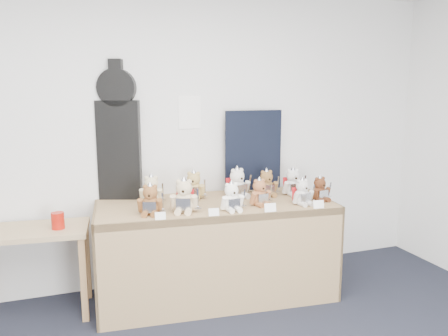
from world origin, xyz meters
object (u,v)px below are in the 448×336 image
object	(u,v)px
red_cup	(58,221)
teddy_front_end	(320,190)
side_table	(32,244)
teddy_back_centre_right	(237,184)
teddy_front_right	(260,193)
teddy_front_far_right	(302,193)
display_table	(217,225)
teddy_front_left	(184,197)
teddy_back_centre_left	(194,186)
teddy_back_left	(151,191)
teddy_front_far_left	(150,201)
guitar_case	(118,132)
teddy_back_end	(293,183)
teddy_back_right	(267,184)
teddy_front_centre	(232,198)

from	to	relation	value
red_cup	teddy_front_end	size ratio (longest dim) A/B	0.54
side_table	teddy_back_centre_right	distance (m)	1.76
teddy_front_right	teddy_front_far_right	size ratio (longest dim) A/B	1.02
display_table	teddy_front_left	size ratio (longest dim) A/B	6.87
teddy_back_centre_left	teddy_back_centre_right	distance (m)	0.39
teddy_back_left	teddy_front_far_left	bearing A→B (deg)	-83.79
display_table	red_cup	size ratio (longest dim) A/B	15.87
side_table	teddy_back_left	bearing A→B (deg)	6.78
guitar_case	teddy_back_end	xyz separation A→B (m)	(1.50, -0.39, -0.48)
teddy_front_far_right	teddy_back_centre_left	world-z (taller)	teddy_back_centre_left
teddy_front_left	teddy_back_centre_right	size ratio (longest dim) A/B	1.00
teddy_front_far_left	teddy_back_right	xyz separation A→B (m)	(1.10, 0.25, 0.00)
guitar_case	teddy_front_centre	size ratio (longest dim) A/B	4.63
display_table	teddy_front_right	xyz separation A→B (m)	(0.33, -0.13, 0.28)
teddy_front_far_right	teddy_front_centre	bearing A→B (deg)	171.45
teddy_back_centre_left	teddy_back_centre_right	xyz separation A→B (m)	(0.38, -0.08, 0.01)
side_table	red_cup	bearing A→B (deg)	-13.04
red_cup	teddy_back_right	xyz separation A→B (m)	(1.79, 0.01, 0.16)
teddy_front_far_left	teddy_back_centre_left	xyz separation A→B (m)	(0.45, 0.36, 0.00)
teddy_back_left	teddy_back_centre_left	distance (m)	0.38
side_table	teddy_back_right	size ratio (longest dim) A/B	3.35
teddy_front_centre	teddy_front_end	xyz separation A→B (m)	(0.84, 0.04, -0.01)
side_table	teddy_front_right	bearing A→B (deg)	-5.17
guitar_case	teddy_back_centre_left	bearing A→B (deg)	-1.77
red_cup	teddy_back_right	world-z (taller)	teddy_back_right
teddy_back_left	guitar_case	bearing A→B (deg)	148.51
teddy_front_centre	display_table	bearing A→B (deg)	102.39
guitar_case	teddy_front_left	distance (m)	0.89
teddy_back_centre_right	teddy_front_far_left	bearing A→B (deg)	-173.24
teddy_front_right	teddy_front_end	distance (m)	0.56
teddy_back_centre_left	teddy_back_left	bearing A→B (deg)	-152.44
teddy_front_left	teddy_front_right	world-z (taller)	teddy_front_left
teddy_front_left	teddy_back_left	xyz separation A→B (m)	(-0.20, 0.36, -0.01)
guitar_case	teddy_back_left	distance (m)	0.59
red_cup	teddy_back_left	xyz separation A→B (m)	(0.75, 0.09, 0.16)
guitar_case	teddy_back_end	distance (m)	1.63
guitar_case	teddy_front_left	bearing A→B (deg)	-36.75
display_table	teddy_front_right	distance (m)	0.45
side_table	teddy_back_centre_left	size ratio (longest dim) A/B	3.24
teddy_front_left	teddy_back_centre_left	bearing A→B (deg)	85.12
teddy_front_right	teddy_back_right	bearing A→B (deg)	45.48
side_table	teddy_back_centre_left	world-z (taller)	teddy_back_centre_left
teddy_back_centre_left	teddy_back_end	world-z (taller)	same
red_cup	teddy_front_left	bearing A→B (deg)	-15.72
teddy_front_far_right	teddy_front_end	size ratio (longest dim) A/B	1.04
teddy_front_far_left	teddy_front_right	size ratio (longest dim) A/B	1.06
teddy_front_centre	teddy_back_left	bearing A→B (deg)	140.14
teddy_back_centre_right	teddy_back_end	world-z (taller)	teddy_back_centre_right
teddy_front_end	teddy_back_right	bearing A→B (deg)	132.53
red_cup	teddy_front_right	bearing A→B (deg)	-9.67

